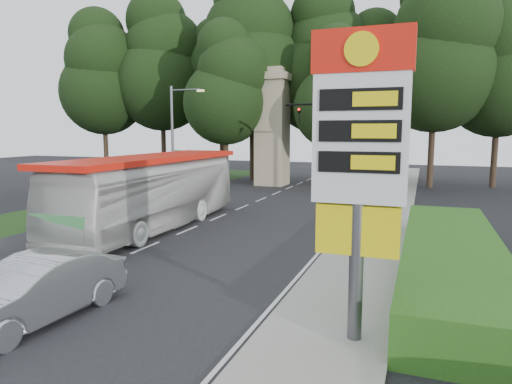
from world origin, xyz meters
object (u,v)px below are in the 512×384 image
(gas_station_pylon, at_px, (360,145))
(monument, at_px, (272,127))
(sedan_silver, at_px, (35,290))
(streetlight_signs, at_px, (175,135))
(traffic_signal_mast, at_px, (351,132))
(transit_bus, at_px, (153,192))

(gas_station_pylon, relative_size, monument, 0.68)
(monument, bearing_deg, sedan_silver, -83.16)
(gas_station_pylon, bearing_deg, streetlight_signs, 128.96)
(streetlight_signs, bearing_deg, gas_station_pylon, -51.04)
(gas_station_pylon, relative_size, traffic_signal_mast, 0.95)
(gas_station_pylon, xyz_separation_m, traffic_signal_mast, (-3.52, 22.00, 0.22))
(gas_station_pylon, height_order, transit_bus, gas_station_pylon)
(streetlight_signs, relative_size, monument, 0.80)
(monument, xyz_separation_m, sedan_silver, (3.55, -29.59, -4.29))
(gas_station_pylon, xyz_separation_m, monument, (-11.20, 28.01, 0.66))
(gas_station_pylon, bearing_deg, sedan_silver, -168.27)
(gas_station_pylon, relative_size, sedan_silver, 1.39)
(sedan_silver, bearing_deg, monument, 100.25)
(sedan_silver, bearing_deg, streetlight_signs, 114.98)
(gas_station_pylon, height_order, monument, monument)
(traffic_signal_mast, relative_size, streetlight_signs, 0.90)
(gas_station_pylon, xyz_separation_m, sedan_silver, (-7.65, -1.59, -3.64))
(traffic_signal_mast, bearing_deg, monument, 142.00)
(gas_station_pylon, xyz_separation_m, streetlight_signs, (-16.19, 20.01, -0.01))
(gas_station_pylon, distance_m, traffic_signal_mast, 22.29)
(transit_bus, distance_m, sedan_silver, 11.07)
(monument, bearing_deg, streetlight_signs, -121.97)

